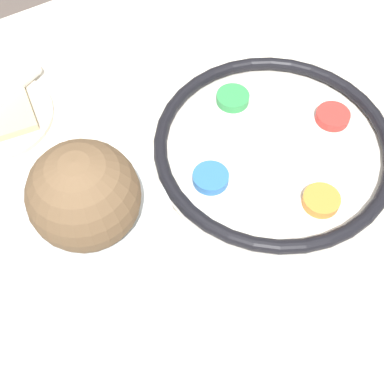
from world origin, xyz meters
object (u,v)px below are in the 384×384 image
object	(u,v)px
seder_plate	(274,147)
orange_fruit	(79,195)
napkin_roll	(0,91)
coconut	(84,196)
fruit_stand	(88,236)

from	to	relation	value
seder_plate	orange_fruit	world-z (taller)	orange_fruit
orange_fruit	napkin_roll	distance (m)	0.36
orange_fruit	coconut	world-z (taller)	coconut
fruit_stand	orange_fruit	distance (m)	0.07
fruit_stand	coconut	size ratio (longest dim) A/B	1.72
fruit_stand	napkin_roll	size ratio (longest dim) A/B	1.37
seder_plate	coconut	size ratio (longest dim) A/B	3.00
coconut	orange_fruit	bearing A→B (deg)	-84.22
coconut	napkin_roll	size ratio (longest dim) A/B	0.80
orange_fruit	coconut	distance (m)	0.02
seder_plate	napkin_roll	world-z (taller)	napkin_roll
coconut	seder_plate	bearing A→B (deg)	-172.09
napkin_roll	orange_fruit	bearing A→B (deg)	91.70
seder_plate	napkin_roll	xyz separation A→B (m)	(0.31, -0.31, 0.01)
orange_fruit	coconut	size ratio (longest dim) A/B	0.71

